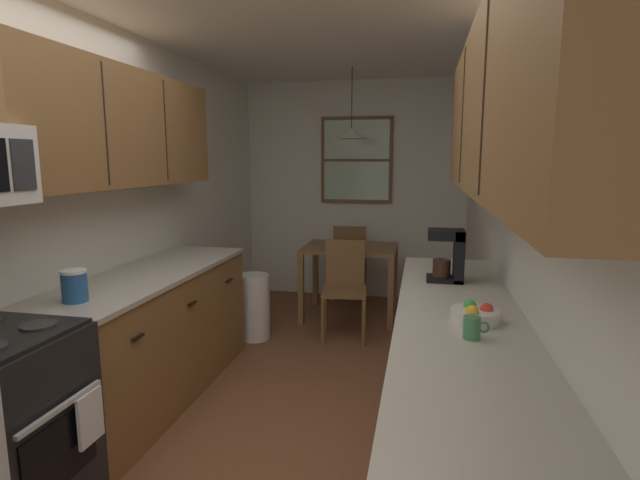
{
  "coord_description": "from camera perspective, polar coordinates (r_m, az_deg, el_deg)",
  "views": [
    {
      "loc": [
        0.79,
        -2.2,
        1.65
      ],
      "look_at": [
        0.05,
        1.35,
        1.05
      ],
      "focal_mm": 27.56,
      "sensor_mm": 36.0,
      "label": 1
    }
  ],
  "objects": [
    {
      "name": "wall_right",
      "position": [
        3.27,
        21.53,
        2.13
      ],
      "size": [
        0.1,
        9.0,
        2.55
      ],
      "primitive_type": "cube",
      "color": "silver",
      "rests_on": "ground"
    },
    {
      "name": "ground_plane",
      "position": [
        3.69,
        -1.99,
        -17.23
      ],
      "size": [
        12.0,
        12.0,
        0.0
      ],
      "primitive_type": "plane",
      "color": "brown"
    },
    {
      "name": "back_window",
      "position": [
        5.83,
        4.26,
        9.23
      ],
      "size": [
        0.84,
        0.05,
        1.0
      ],
      "color": "brown"
    },
    {
      "name": "upper_cabinets_right",
      "position": [
        2.22,
        21.41,
        14.3
      ],
      "size": [
        0.33,
        2.78,
        0.73
      ],
      "color": "brown"
    },
    {
      "name": "storage_canister",
      "position": [
        2.92,
        -26.63,
        -4.77
      ],
      "size": [
        0.13,
        0.13,
        0.17
      ],
      "color": "#265999",
      "rests_on": "counter_left"
    },
    {
      "name": "dining_chair_near",
      "position": [
        4.59,
        2.87,
        -5.14
      ],
      "size": [
        0.44,
        0.44,
        0.9
      ],
      "color": "brown",
      "rests_on": "ground"
    },
    {
      "name": "trash_bin",
      "position": [
        4.62,
        -7.68,
        -7.68
      ],
      "size": [
        0.29,
        0.29,
        0.6
      ],
      "primitive_type": "cylinder",
      "color": "white",
      "rests_on": "ground"
    },
    {
      "name": "fruit_bowl",
      "position": [
        2.42,
        17.58,
        -8.21
      ],
      "size": [
        0.22,
        0.22,
        0.09
      ],
      "color": "silver",
      "rests_on": "counter_right"
    },
    {
      "name": "upper_cabinets_left",
      "position": [
        3.47,
        -22.64,
        11.89
      ],
      "size": [
        0.33,
        2.03,
        0.74
      ],
      "color": "brown"
    },
    {
      "name": "counter_right",
      "position": [
        2.55,
        15.93,
        -19.11
      ],
      "size": [
        0.64,
        3.1,
        0.9
      ],
      "color": "brown",
      "rests_on": "ground"
    },
    {
      "name": "mug_by_coffeemaker",
      "position": [
        2.19,
        17.27,
        -9.69
      ],
      "size": [
        0.11,
        0.07,
        0.1
      ],
      "color": "#3F7F4C",
      "rests_on": "counter_right"
    },
    {
      "name": "dining_table",
      "position": [
        5.13,
        3.53,
        -2.1
      ],
      "size": [
        0.95,
        0.74,
        0.76
      ],
      "color": "brown",
      "rests_on": "ground"
    },
    {
      "name": "table_serving_bowl",
      "position": [
        5.04,
        4.18,
        -0.54
      ],
      "size": [
        0.18,
        0.18,
        0.06
      ],
      "primitive_type": "cylinder",
      "color": "#4C7299",
      "rests_on": "dining_table"
    },
    {
      "name": "coffee_maker",
      "position": [
        3.14,
        14.93,
        -1.63
      ],
      "size": [
        0.22,
        0.18,
        0.32
      ],
      "color": "black",
      "rests_on": "counter_right"
    },
    {
      "name": "pendant_light",
      "position": [
        5.03,
        3.68,
        12.23
      ],
      "size": [
        0.32,
        0.32,
        0.7
      ],
      "color": "black"
    },
    {
      "name": "ceiling_slab",
      "position": [
        3.43,
        -2.26,
        25.28
      ],
      "size": [
        4.4,
        9.0,
        0.08
      ],
      "primitive_type": "cube",
      "color": "white"
    },
    {
      "name": "dish_towel",
      "position": [
        2.57,
        -25.12,
        -18.17
      ],
      "size": [
        0.02,
        0.16,
        0.24
      ],
      "primitive_type": "cube",
      "color": "white"
    },
    {
      "name": "dining_chair_far",
      "position": [
        5.73,
        3.45,
        -2.23
      ],
      "size": [
        0.44,
        0.44,
        0.9
      ],
      "color": "brown",
      "rests_on": "ground"
    },
    {
      "name": "wall_left",
      "position": [
        3.87,
        -21.95,
        3.13
      ],
      "size": [
        0.1,
        9.0,
        2.55
      ],
      "primitive_type": "cube",
      "color": "silver",
      "rests_on": "ground"
    },
    {
      "name": "counter_left",
      "position": [
        3.63,
        -18.93,
        -10.44
      ],
      "size": [
        0.64,
        1.95,
        0.9
      ],
      "color": "brown",
      "rests_on": "ground"
    },
    {
      "name": "wall_back",
      "position": [
        5.91,
        4.07,
        5.7
      ],
      "size": [
        4.4,
        0.1,
        2.55
      ],
      "primitive_type": "cube",
      "color": "silver",
      "rests_on": "ground"
    }
  ]
}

